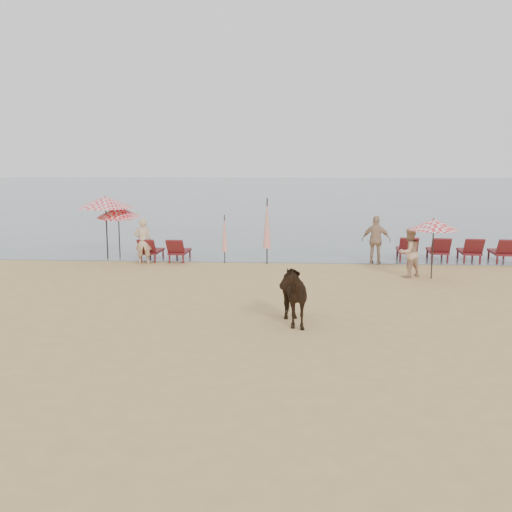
{
  "coord_description": "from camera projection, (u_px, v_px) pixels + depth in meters",
  "views": [
    {
      "loc": [
        1.18,
        -12.74,
        4.0
      ],
      "look_at": [
        0.0,
        5.0,
        1.1
      ],
      "focal_mm": 40.0,
      "sensor_mm": 36.0,
      "label": 1
    }
  ],
  "objects": [
    {
      "name": "umbrella_closed_right",
      "position": [
        267.0,
        224.0,
        22.63
      ],
      "size": [
        0.32,
        0.32,
        2.64
      ],
      "rotation": [
        0.0,
        0.0,
        -0.38
      ],
      "color": "black",
      "rests_on": "ground"
    },
    {
      "name": "beachgoer_right_b",
      "position": [
        376.0,
        240.0,
        22.73
      ],
      "size": [
        1.21,
        0.71,
        1.94
      ],
      "primitive_type": "imported",
      "rotation": [
        0.0,
        0.0,
        2.93
      ],
      "color": "tan",
      "rests_on": "ground"
    },
    {
      "name": "umbrella_open_left_b",
      "position": [
        118.0,
        212.0,
        23.96
      ],
      "size": [
        1.79,
        1.83,
        2.29
      ],
      "rotation": [
        0.0,
        0.0,
        0.14
      ],
      "color": "black",
      "rests_on": "ground"
    },
    {
      "name": "beachgoer_left",
      "position": [
        143.0,
        241.0,
        22.8
      ],
      "size": [
        0.74,
        0.56,
        1.84
      ],
      "primitive_type": "imported",
      "rotation": [
        0.0,
        0.0,
        3.33
      ],
      "color": "tan",
      "rests_on": "ground"
    },
    {
      "name": "beachgoer_right_a",
      "position": [
        409.0,
        253.0,
        20.16
      ],
      "size": [
        1.07,
        1.0,
        1.76
      ],
      "primitive_type": "imported",
      "rotation": [
        0.0,
        0.0,
        3.66
      ],
      "color": "tan",
      "rests_on": "ground"
    },
    {
      "name": "ground",
      "position": [
        242.0,
        337.0,
        13.27
      ],
      "size": [
        120.0,
        120.0,
        0.0
      ],
      "primitive_type": "plane",
      "color": "tan",
      "rests_on": "ground"
    },
    {
      "name": "sea",
      "position": [
        287.0,
        188.0,
        92.05
      ],
      "size": [
        160.0,
        140.0,
        0.06
      ],
      "primitive_type": "cube",
      "color": "#51606B",
      "rests_on": "ground"
    },
    {
      "name": "lounger_cluster_right",
      "position": [
        454.0,
        250.0,
        23.32
      ],
      "size": [
        4.66,
        2.32,
        0.72
      ],
      "rotation": [
        0.0,
        0.0,
        -0.09
      ],
      "color": "maroon",
      "rests_on": "ground"
    },
    {
      "name": "cow",
      "position": [
        288.0,
        293.0,
        14.22
      ],
      "size": [
        1.31,
        2.05,
        1.6
      ],
      "primitive_type": "imported",
      "rotation": [
        0.0,
        0.0,
        0.26
      ],
      "color": "black",
      "rests_on": "ground"
    },
    {
      "name": "umbrella_open_right",
      "position": [
        434.0,
        224.0,
        19.7
      ],
      "size": [
        1.74,
        1.74,
        2.12
      ],
      "rotation": [
        0.0,
        0.0,
        -0.35
      ],
      "color": "black",
      "rests_on": "ground"
    },
    {
      "name": "umbrella_open_left_a",
      "position": [
        106.0,
        202.0,
        23.7
      ],
      "size": [
        2.35,
        2.35,
        2.67
      ],
      "rotation": [
        0.0,
        0.0,
        -0.36
      ],
      "color": "black",
      "rests_on": "ground"
    },
    {
      "name": "umbrella_closed_left",
      "position": [
        224.0,
        233.0,
        22.92
      ],
      "size": [
        0.24,
        0.24,
        1.96
      ],
      "rotation": [
        0.0,
        0.0,
        0.4
      ],
      "color": "black",
      "rests_on": "ground"
    },
    {
      "name": "lounger_cluster_left",
      "position": [
        165.0,
        250.0,
        23.47
      ],
      "size": [
        1.91,
        1.83,
        0.67
      ],
      "rotation": [
        0.0,
        0.0,
        -0.03
      ],
      "color": "maroon",
      "rests_on": "ground"
    }
  ]
}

